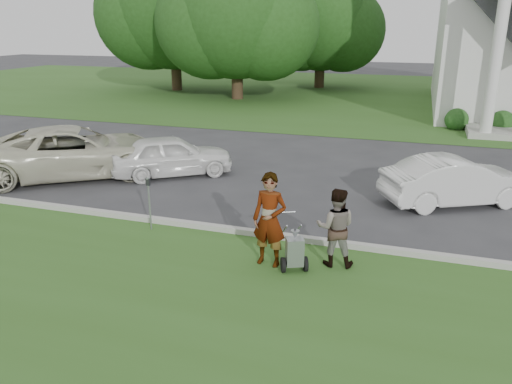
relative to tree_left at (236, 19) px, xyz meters
The scene contains 14 objects.
ground 23.95m from the tree_left, 69.98° to the right, with size 120.00×120.00×0.00m, color #333335.
grass_strip 26.73m from the tree_left, 72.22° to the right, with size 80.00×7.00×0.01m, color #325A1F.
church_lawn 10.74m from the tree_left, 32.03° to the left, with size 80.00×30.00×0.01m, color #325A1F.
curb 23.43m from the tree_left, 69.51° to the right, with size 80.00×0.18×0.15m, color #9E9E93.
tree_left is the anchor object (origin of this frame).
tree_far 6.73m from the tree_left, 153.44° to the left, with size 11.64×9.20×10.73m.
tree_back 8.95m from the tree_left, 63.43° to the left, with size 9.61×7.60×8.89m.
striping_cart 25.26m from the tree_left, 67.26° to the right, with size 0.83×1.14×0.98m.
person_left 24.82m from the tree_left, 68.37° to the right, with size 0.73×0.48×1.99m, color #999999.
person_right 24.99m from the tree_left, 65.21° to the right, with size 0.82×0.64×1.68m, color #999999.
parking_meter_near 23.01m from the tree_left, 75.32° to the right, with size 0.10×0.09×1.34m.
car_a 19.05m from the tree_left, 86.70° to the right, with size 2.74×5.95×1.65m, color beige.
car_b 18.48m from the tree_left, 76.89° to the right, with size 1.60×3.99×1.36m, color white.
car_d 22.24m from the tree_left, 53.70° to the right, with size 1.43×4.09×1.35m, color silver.
Camera 1 is at (3.68, -9.88, 4.82)m, focal length 35.00 mm.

